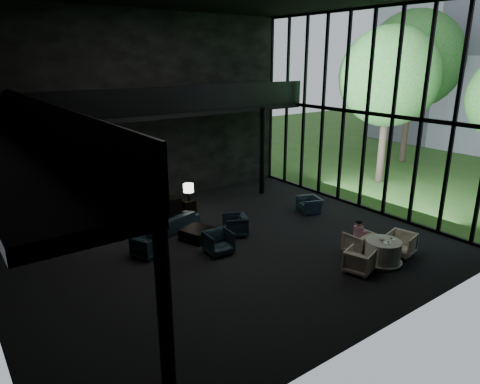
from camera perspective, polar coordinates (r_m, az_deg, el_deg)
floor at (r=14.64m, az=-1.91°, el=-7.31°), size 14.00×12.00×0.02m
wall_back at (r=18.69m, az=-12.65°, el=10.52°), size 14.00×0.04×8.00m
wall_front at (r=9.22m, az=19.38°, el=3.08°), size 14.00×0.04×8.00m
curtain_wall at (r=18.24m, az=16.59°, el=10.06°), size 0.20×12.00×8.00m
mezzanine_left at (r=11.30m, az=-28.22°, el=4.51°), size 2.00×12.00×0.25m
mezzanine_back at (r=18.22m, az=-8.43°, el=10.58°), size 12.00×2.00×0.25m
railing_left at (r=11.38m, az=-23.68°, el=8.28°), size 0.06×12.00×1.00m
railing_back at (r=17.29m, az=-6.92°, el=12.27°), size 12.00×0.06×1.00m
column_sw at (r=7.16m, az=-9.81°, el=-18.12°), size 0.24×0.24×4.00m
column_nw at (r=17.38m, az=-26.98°, el=1.79°), size 0.24×0.24×4.00m
column_ne at (r=19.80m, az=3.00°, el=5.42°), size 0.24×0.24×4.00m
tree_near at (r=22.58m, az=19.26°, el=14.27°), size 4.80×4.80×7.65m
tree_far at (r=27.83m, az=22.13°, el=15.97°), size 5.60×5.60×8.80m
console at (r=17.11m, az=-11.73°, el=-2.53°), size 2.42×0.55×0.77m
bronze_urn at (r=16.80m, az=-11.87°, el=0.29°), size 0.63×0.63×1.18m
side_table_left at (r=16.34m, az=-16.37°, el=-4.19°), size 0.54×0.54×0.59m
table_lamp_left at (r=16.08m, az=-16.64°, el=-1.47°), size 0.43×0.43×0.73m
side_table_right at (r=17.74m, az=-6.91°, el=-1.93°), size 0.50×0.50×0.55m
table_lamp_right at (r=17.44m, az=-6.89°, el=0.44°), size 0.42×0.42×0.71m
sofa at (r=15.98m, az=-8.96°, el=-3.71°), size 2.22×1.18×0.83m
lounge_armchair_west at (r=14.14m, az=-12.35°, el=-6.85°), size 1.00×1.02×0.81m
lounge_armchair_east at (r=15.37m, az=-0.66°, el=-4.23°), size 1.09×1.12×0.89m
lounge_armchair_south at (r=13.99m, az=-2.89°, el=-6.47°), size 0.95×0.90×0.92m
window_armchair at (r=17.91m, az=9.27°, el=-1.52°), size 0.79×0.98×0.74m
coffee_table at (r=15.18m, az=-5.77°, el=-5.59°), size 1.21×1.21×0.42m
dining_table at (r=14.12m, az=18.48°, el=-7.78°), size 1.23×1.23×0.75m
dining_chair_north at (r=14.53m, az=15.58°, el=-6.29°), size 0.86×0.80×0.87m
dining_chair_east at (r=14.85m, az=20.69°, el=-6.27°), size 0.97×1.01×0.88m
dining_chair_west at (r=13.32m, az=15.63°, el=-8.70°), size 0.94×0.97×0.81m
child at (r=14.53m, az=15.52°, el=-4.83°), size 0.31×0.31×0.66m
plate_a at (r=13.81m, az=18.98°, el=-6.44°), size 0.33×0.33×0.02m
plate_b at (r=14.24m, az=18.13°, el=-5.63°), size 0.21×0.21×0.01m
saucer at (r=14.12m, az=19.85°, el=-6.01°), size 0.18×0.18×0.01m
coffee_cup at (r=14.17m, az=19.52°, el=-5.74°), size 0.09×0.09×0.06m
cereal_bowl at (r=13.95m, az=18.35°, el=-5.99°), size 0.17×0.17×0.09m
cream_pot at (r=13.83m, az=19.19°, el=-6.32°), size 0.06×0.06×0.07m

